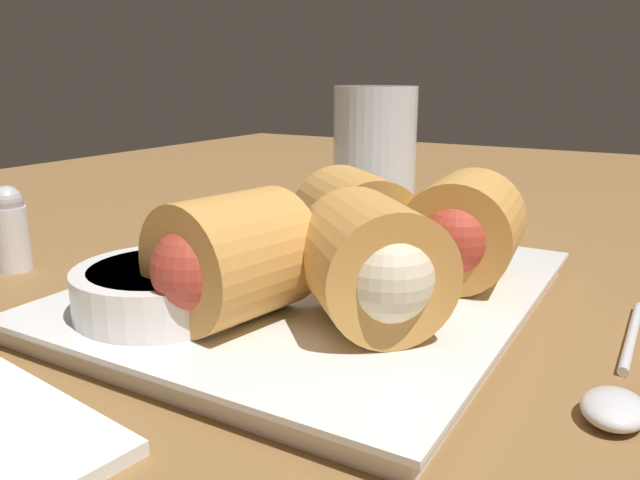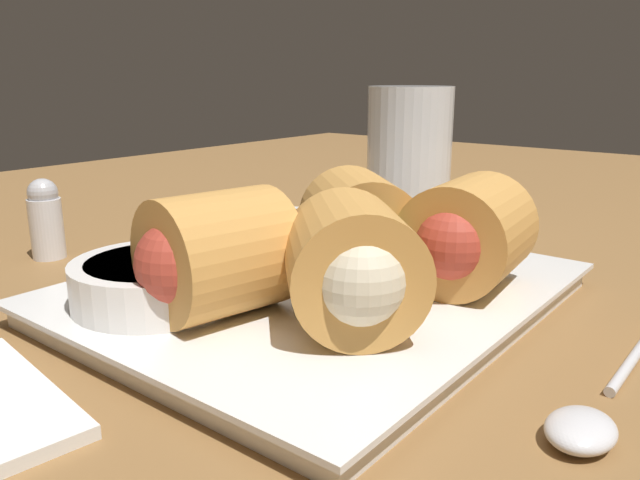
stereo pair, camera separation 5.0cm
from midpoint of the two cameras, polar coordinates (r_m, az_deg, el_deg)
The scene contains 11 objects.
table_surface at distance 36.21cm, azimuth -1.91°, elevation -8.60°, with size 180.00×140.00×2.00cm.
serving_plate at distance 37.41cm, azimuth -3.84°, elevation -4.93°, with size 27.69×23.61×1.50cm.
roll_front_left at distance 36.97cm, azimuth -0.34°, elevation 1.21°, with size 9.06×9.06×6.36cm.
roll_front_right at distance 29.35cm, azimuth 0.25°, elevation -2.48°, with size 9.07×9.07×6.36cm.
roll_back_left at distance 31.09cm, azimuth -13.35°, elevation -1.89°, with size 8.10×7.50×6.36cm.
roll_back_right at distance 36.39cm, azimuth 9.11°, elevation 0.79°, with size 7.90×7.04×6.36cm.
dipping_bowl_near at distance 42.24cm, azimuth -7.47°, elevation 0.20°, with size 9.07×9.07×2.38cm.
dipping_bowl_far at distance 33.94cm, azimuth -18.34°, elevation -4.18°, with size 9.07×9.07×2.38cm.
spoon at distance 28.83cm, azimuth 21.19°, elevation -12.88°, with size 15.59×2.56×1.14cm.
drinking_glass at distance 57.24cm, azimuth 2.50°, elevation 7.68°, with size 7.52×7.52×12.41cm.
salt_shaker at distance 49.60cm, azimuth -29.14°, elevation 0.88°, with size 2.41×2.41×6.04cm.
Camera 1 is at (-29.45, -15.68, 15.51)cm, focal length 35.00 mm.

